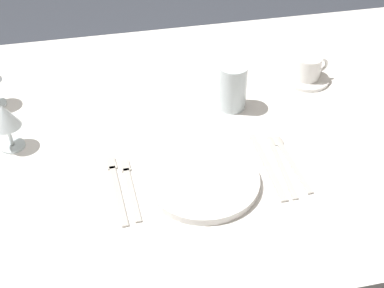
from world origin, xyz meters
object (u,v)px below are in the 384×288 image
Objects in this scene: spoon_dessert at (287,156)px; wine_glass_centre at (5,118)px; fork_outer at (130,186)px; drink_tumbler at (232,90)px; fork_inner at (117,187)px; dinner_knife at (268,167)px; coffee_cup_left at (308,67)px; spoon_soup at (278,158)px; dinner_plate at (203,181)px.

wine_glass_centre is (-0.65, 0.18, 0.09)m from spoon_dessert.
drink_tumbler is at bearing 39.61° from fork_outer.
fork_outer is 0.91× the size of fork_inner.
drink_tumbler is (0.34, 0.25, 0.05)m from fork_inner.
dinner_knife is 1.92× the size of wine_glass_centre.
fork_outer is 0.35m from wine_glass_centre.
drink_tumbler reaches higher than wine_glass_centre.
spoon_soup is at bearing -122.20° from coffee_cup_left.
fork_outer is at bearing -8.39° from fork_inner.
drink_tumbler reaches higher than coffee_cup_left.
coffee_cup_left is (0.39, 0.36, 0.03)m from dinner_plate.
fork_outer is 0.85× the size of dinner_knife.
spoon_dessert is at bearing 2.76° from fork_inner.
spoon_soup is at bearing -16.28° from wine_glass_centre.
coffee_cup_left is (0.17, 0.31, 0.04)m from spoon_dessert.
dinner_knife is at bearing -0.77° from fork_outer.
dinner_plate is at bearing -137.50° from coffee_cup_left.
drink_tumbler reaches higher than dinner_knife.
dinner_knife is (0.16, 0.02, -0.01)m from dinner_plate.
drink_tumbler is (0.31, 0.26, 0.05)m from fork_outer.
fork_outer is 0.39m from spoon_dessert.
fork_inner is 0.41m from spoon_dessert.
fork_outer is 0.40m from drink_tumbler.
coffee_cup_left is at bearing 9.29° from wine_glass_centre.
spoon_dessert is 1.68× the size of drink_tumbler.
wine_glass_centre is at bearing -174.83° from drink_tumbler.
fork_inner is 0.39m from spoon_soup.
dinner_knife is at bearing 6.79° from dinner_plate.
dinner_plate is 1.21× the size of spoon_dessert.
spoon_soup is at bearing 36.64° from dinner_knife.
coffee_cup_left reaches higher than fork_inner.
wine_glass_centre reaches higher than fork_inner.
dinner_plate is 0.32m from drink_tumbler.
dinner_plate reaches higher than fork_outer.
dinner_knife is 0.04m from spoon_soup.
dinner_plate reaches higher than fork_inner.
fork_inner is 0.32m from wine_glass_centre.
coffee_cup_left is at bearing 29.53° from fork_inner.
spoon_soup is 0.25m from drink_tumbler.
fork_inner is 2.28× the size of coffee_cup_left.
wine_glass_centre is at bearing 164.65° from spoon_dessert.
dinner_knife is (0.36, -0.01, 0.00)m from fork_inner.
spoon_soup reaches higher than fork_inner.
fork_outer is 0.33m from dinner_knife.
coffee_cup_left is at bearing 60.88° from spoon_dessert.
dinner_knife is at bearing -124.27° from coffee_cup_left.
wine_glass_centre is (-0.43, 0.23, 0.08)m from dinner_plate.
coffee_cup_left is at bearing 42.50° from dinner_plate.
spoon_dessert is (0.06, 0.03, 0.00)m from dinner_knife.
fork_outer and dinner_knife have the same top height.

